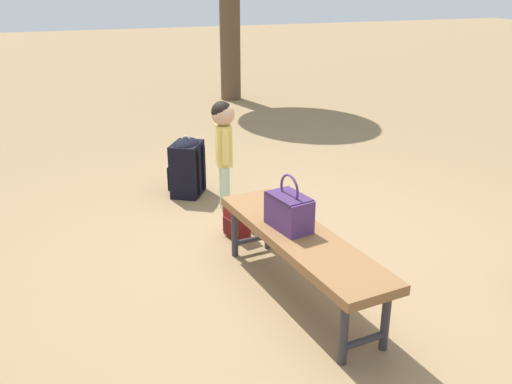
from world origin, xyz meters
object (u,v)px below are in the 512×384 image
child_standing (223,139)px  backpack_large (187,165)px  park_bench (300,242)px  backpack_small (237,217)px  handbag (289,210)px

child_standing → backpack_large: bearing=24.9°
child_standing → backpack_large: size_ratio=1.69×
child_standing → backpack_large: 0.65m
child_standing → park_bench: bearing=-179.1°
park_bench → backpack_large: (2.04, 0.25, -0.10)m
child_standing → backpack_small: child_standing is taller
backpack_large → backpack_small: backpack_large is taller
child_standing → backpack_large: (0.48, 0.22, -0.37)m
backpack_large → backpack_small: bearing=-171.8°
park_bench → child_standing: size_ratio=1.65×
handbag → child_standing: size_ratio=0.37×
backpack_small → park_bench: bearing=-174.4°
handbag → child_standing: bearing=-0.4°
park_bench → child_standing: child_standing is taller
handbag → backpack_small: handbag is taller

